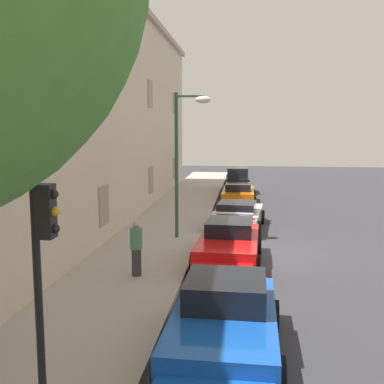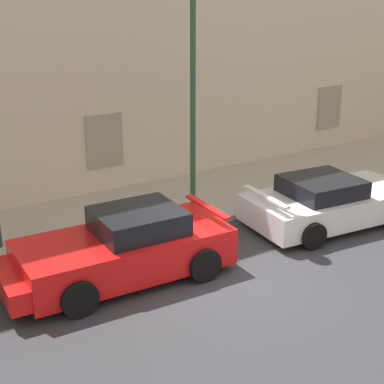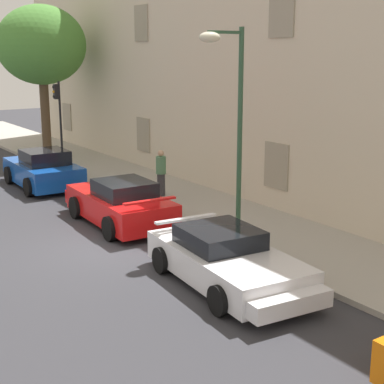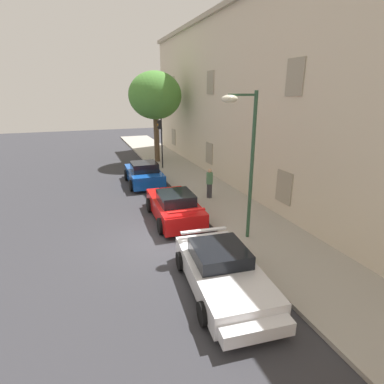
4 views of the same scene
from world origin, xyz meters
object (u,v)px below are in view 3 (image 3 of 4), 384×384
(sportscar_red_lead, at_px, (42,170))
(traffic_light, at_px, (58,108))
(street_lamp, at_px, (228,95))
(sportscar_yellow_flank, at_px, (118,203))
(sportscar_white_middle, at_px, (230,262))
(tree_near_kerb, at_px, (41,46))
(pedestrian_admiring, at_px, (161,173))

(sportscar_red_lead, height_order, traffic_light, traffic_light)
(sportscar_red_lead, xyz_separation_m, street_lamp, (9.48, 1.92, 3.43))
(sportscar_red_lead, bearing_deg, sportscar_yellow_flank, 1.38)
(sportscar_red_lead, height_order, sportscar_white_middle, sportscar_red_lead)
(tree_near_kerb, distance_m, traffic_light, 3.70)
(tree_near_kerb, bearing_deg, sportscar_red_lead, -22.54)
(tree_near_kerb, height_order, pedestrian_admiring, tree_near_kerb)
(sportscar_red_lead, relative_size, sportscar_yellow_flank, 0.95)
(sportscar_red_lead, distance_m, pedestrian_admiring, 5.29)
(sportscar_white_middle, relative_size, street_lamp, 0.85)
(street_lamp, bearing_deg, sportscar_red_lead, -168.56)
(sportscar_yellow_flank, bearing_deg, sportscar_red_lead, -178.62)
(sportscar_white_middle, bearing_deg, street_lamp, 144.01)
(tree_near_kerb, distance_m, street_lamp, 15.22)
(traffic_light, bearing_deg, sportscar_red_lead, -32.80)
(sportscar_yellow_flank, xyz_separation_m, sportscar_white_middle, (5.94, -0.21, -0.07))
(street_lamp, relative_size, pedestrian_admiring, 3.43)
(sportscar_red_lead, height_order, sportscar_yellow_flank, sportscar_red_lead)
(sportscar_white_middle, xyz_separation_m, traffic_light, (-15.43, 2.14, 2.14))
(sportscar_red_lead, bearing_deg, traffic_light, 147.20)
(street_lamp, xyz_separation_m, pedestrian_admiring, (-5.00, 0.87, -3.10))
(tree_near_kerb, bearing_deg, sportscar_yellow_flank, -10.45)
(sportscar_white_middle, distance_m, street_lamp, 4.87)
(street_lamp, bearing_deg, tree_near_kerb, 178.36)
(sportscar_yellow_flank, bearing_deg, sportscar_white_middle, -2.05)
(sportscar_red_lead, bearing_deg, pedestrian_admiring, 31.93)
(sportscar_yellow_flank, height_order, pedestrian_admiring, pedestrian_admiring)
(sportscar_red_lead, distance_m, traffic_light, 4.35)
(sportscar_red_lead, bearing_deg, tree_near_kerb, 157.46)
(pedestrian_admiring, bearing_deg, street_lamp, -9.92)
(sportscar_red_lead, xyz_separation_m, pedestrian_admiring, (4.48, 2.79, 0.34))
(traffic_light, xyz_separation_m, pedestrian_admiring, (7.70, 0.72, -1.72))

